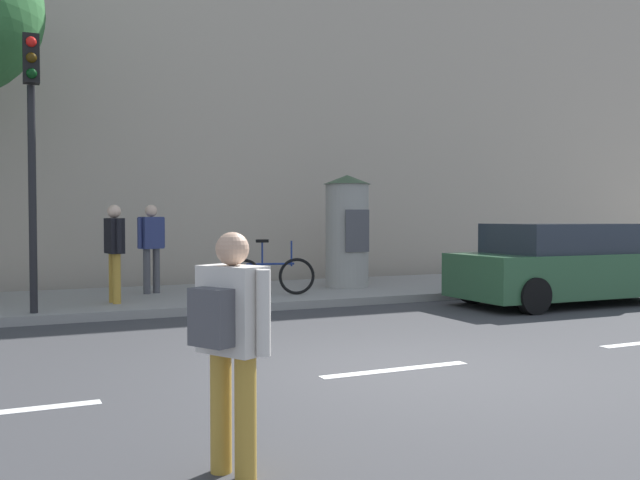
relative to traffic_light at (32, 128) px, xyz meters
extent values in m
plane|color=#38383A|center=(3.44, -5.24, -3.07)|extent=(80.00, 80.00, 0.00)
cube|color=gray|center=(3.44, 1.76, -2.99)|extent=(36.00, 4.00, 0.15)
cube|color=silver|center=(3.44, -5.24, -3.06)|extent=(1.80, 0.16, 0.01)
cube|color=#B7A893|center=(3.44, 6.76, 2.70)|extent=(36.00, 5.00, 11.54)
cylinder|color=black|center=(0.00, 0.11, -1.12)|extent=(0.12, 0.12, 3.59)
cube|color=black|center=(0.00, -0.07, 1.05)|extent=(0.24, 0.24, 0.75)
sphere|color=red|center=(0.00, -0.20, 1.28)|extent=(0.16, 0.16, 0.16)
sphere|color=#3C2906|center=(0.00, -0.20, 1.04)|extent=(0.16, 0.16, 0.16)
sphere|color=#07330F|center=(0.00, -0.20, 0.80)|extent=(0.16, 0.16, 0.16)
cylinder|color=#9E9B93|center=(6.41, 1.73, -1.80)|extent=(0.94, 0.94, 2.24)
cone|color=#334C33|center=(6.41, 1.73, -0.58)|extent=(1.04, 1.04, 0.20)
cube|color=#4C4C51|center=(6.41, 1.25, -1.68)|extent=(0.56, 0.02, 0.90)
cylinder|color=#B78C33|center=(0.83, -7.36, -2.67)|extent=(0.14, 0.14, 0.80)
cylinder|color=#B78C33|center=(0.93, -7.55, -2.67)|extent=(0.14, 0.14, 0.80)
cube|color=silver|center=(0.88, -7.46, -1.99)|extent=(0.42, 0.50, 0.56)
cylinder|color=silver|center=(0.75, -7.23, -1.99)|extent=(0.09, 0.09, 0.54)
cylinder|color=silver|center=(1.00, -7.69, -1.99)|extent=(0.09, 0.09, 0.54)
sphere|color=tan|center=(0.88, -7.46, -1.60)|extent=(0.22, 0.22, 0.22)
cube|color=#4C4C51|center=(0.72, -7.54, -2.02)|extent=(0.27, 0.32, 0.36)
cylinder|color=#4C4C51|center=(2.36, 2.21, -2.47)|extent=(0.14, 0.14, 0.89)
cylinder|color=#4C4C51|center=(2.15, 2.12, -2.47)|extent=(0.14, 0.14, 0.89)
cube|color=navy|center=(2.26, 2.17, -1.71)|extent=(0.51, 0.40, 0.63)
cylinder|color=navy|center=(2.51, 2.28, -1.71)|extent=(0.09, 0.09, 0.60)
cylinder|color=navy|center=(2.01, 2.06, -1.71)|extent=(0.09, 0.09, 0.60)
sphere|color=beige|center=(2.26, 2.17, -1.27)|extent=(0.24, 0.24, 0.24)
cylinder|color=#B78C33|center=(7.22, 3.06, -2.50)|extent=(0.14, 0.14, 0.83)
cylinder|color=#B78C33|center=(7.38, 2.95, -2.50)|extent=(0.14, 0.14, 0.83)
cube|color=#724C84|center=(7.30, 3.00, -1.79)|extent=(0.46, 0.42, 0.59)
cylinder|color=#724C84|center=(7.10, 3.14, -1.79)|extent=(0.09, 0.09, 0.56)
cylinder|color=#724C84|center=(7.50, 2.87, -1.79)|extent=(0.09, 0.09, 0.56)
sphere|color=brown|center=(7.30, 3.00, -1.38)|extent=(0.23, 0.23, 0.23)
cylinder|color=#B78C33|center=(1.38, 0.77, -2.48)|extent=(0.14, 0.14, 0.88)
cylinder|color=#B78C33|center=(1.34, 1.00, -2.48)|extent=(0.14, 0.14, 0.88)
cube|color=black|center=(1.36, 0.89, -1.72)|extent=(0.30, 0.50, 0.62)
cylinder|color=black|center=(1.40, 0.61, -1.72)|extent=(0.09, 0.09, 0.59)
cylinder|color=black|center=(1.32, 1.16, -1.72)|extent=(0.09, 0.09, 0.59)
sphere|color=beige|center=(1.36, 0.89, -1.29)|extent=(0.24, 0.24, 0.24)
torus|color=black|center=(3.79, 1.00, -2.56)|extent=(0.72, 0.21, 0.72)
torus|color=black|center=(4.81, 0.78, -2.56)|extent=(0.72, 0.21, 0.72)
cylinder|color=navy|center=(4.30, 0.89, -2.31)|extent=(0.93, 0.24, 0.04)
cylinder|color=navy|center=(4.14, 0.92, -2.11)|extent=(0.04, 0.04, 0.45)
cylinder|color=navy|center=(4.71, 0.80, -2.11)|extent=(0.04, 0.04, 0.50)
cube|color=black|center=(4.14, 0.92, -1.86)|extent=(0.26, 0.15, 0.06)
cube|color=#2D5938|center=(9.43, -1.69, -2.48)|extent=(4.57, 1.87, 0.81)
cube|color=#262D38|center=(9.21, -1.68, -1.80)|extent=(2.57, 1.66, 0.56)
cylinder|color=black|center=(7.83, -2.52, -2.75)|extent=(0.64, 0.23, 0.64)
cylinder|color=black|center=(7.85, -0.81, -2.75)|extent=(0.64, 0.23, 0.64)
cylinder|color=black|center=(11.04, -0.85, -2.75)|extent=(0.64, 0.23, 0.64)
camera|label=1|loc=(-0.47, -11.68, -1.40)|focal=38.75mm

